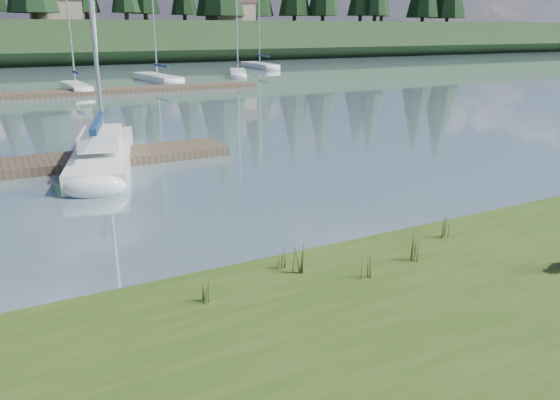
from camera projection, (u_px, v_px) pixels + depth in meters
ground at (45, 96)px, 36.32m from camera, size 200.00×200.00×0.00m
ridge at (9, 43)px, 71.80m from camera, size 200.00×20.00×5.00m
sailboat_main at (105, 147)px, 18.92m from camera, size 3.80×8.84×12.52m
dock_far at (77, 93)px, 37.17m from camera, size 26.00×2.20×0.30m
sailboat_bg_2 at (74, 86)px, 39.37m from camera, size 1.57×6.44×9.78m
sailboat_bg_3 at (154, 77)px, 46.83m from camera, size 2.44×8.67×12.50m
sailboat_bg_4 at (238, 72)px, 51.92m from camera, size 3.96×7.03×10.47m
sailboat_bg_5 at (257, 65)px, 62.06m from camera, size 2.04×8.42×11.89m
weed_0 at (299, 258)px, 9.32m from camera, size 0.17×0.14×0.63m
weed_1 at (281, 258)px, 9.51m from camera, size 0.17×0.14×0.46m
weed_2 at (414, 248)px, 9.77m from camera, size 0.17×0.14×0.61m
weed_3 at (205, 290)px, 8.33m from camera, size 0.17×0.14×0.46m
weed_4 at (365, 265)px, 9.18m from camera, size 0.17×0.14×0.49m
weed_5 at (445, 225)px, 10.88m from camera, size 0.17×0.14×0.64m
mud_lip at (231, 282)px, 9.67m from camera, size 60.00×0.50×0.14m
house_1 at (55, 4)px, 71.34m from camera, size 6.30×5.30×4.65m
house_2 at (230, 7)px, 80.36m from camera, size 6.30×5.30×4.65m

